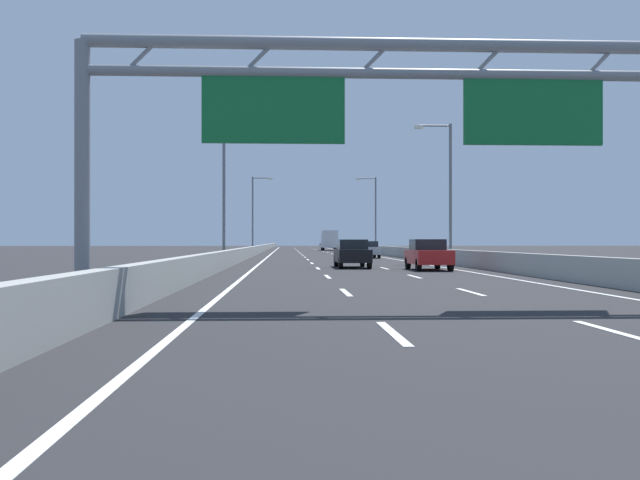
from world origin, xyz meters
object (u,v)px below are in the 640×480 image
object	(u,v)px
red_car	(428,254)
blue_car	(350,247)
streetlamp_left_mid	(227,183)
streetlamp_left_far	(255,210)
silver_car	(367,249)
sign_gantry	(425,101)
black_car	(352,253)
streetlamp_right_far	(374,210)
streetlamp_right_mid	(447,184)
box_truck	(329,240)

from	to	relation	value
red_car	blue_car	world-z (taller)	red_car
streetlamp_left_mid	streetlamp_left_far	size ratio (longest dim) A/B	1.00
silver_car	sign_gantry	bearing A→B (deg)	-94.76
red_car	blue_car	xyz separation A→B (m)	(-0.16, 43.04, -0.02)
sign_gantry	streetlamp_left_far	size ratio (longest dim) A/B	1.78
silver_car	streetlamp_left_far	bearing A→B (deg)	112.44
black_car	streetlamp_right_far	bearing A→B (deg)	81.59
streetlamp_left_far	black_car	bearing A→B (deg)	-81.25
streetlamp_left_mid	streetlamp_right_mid	xyz separation A→B (m)	(14.93, 0.00, 0.00)
streetlamp_left_mid	red_car	bearing A→B (deg)	-47.14
box_truck	red_car	bearing A→B (deg)	-89.71
streetlamp_left_mid	red_car	world-z (taller)	streetlamp_left_mid
black_car	silver_car	size ratio (longest dim) A/B	1.09
box_truck	sign_gantry	bearing A→B (deg)	-92.08
black_car	silver_car	distance (m)	22.93
blue_car	sign_gantry	bearing A→B (deg)	-93.43
red_car	blue_car	distance (m)	43.04
streetlamp_right_far	box_truck	size ratio (longest dim) A/B	1.26
sign_gantry	silver_car	xyz separation A→B (m)	(3.75, 45.08, -4.09)
red_car	silver_car	xyz separation A→B (m)	(-0.14, 26.04, -0.04)
sign_gantry	black_car	xyz separation A→B (m)	(0.30, 22.41, -4.04)
box_truck	silver_car	bearing A→B (deg)	-89.72
streetlamp_right_mid	blue_car	xyz separation A→B (m)	(-3.89, 30.97, -4.62)
red_car	black_car	xyz separation A→B (m)	(-3.59, 3.36, 0.00)
black_car	blue_car	bearing A→B (deg)	85.06
sign_gantry	streetlamp_left_far	bearing A→B (deg)	95.81
sign_gantry	blue_car	distance (m)	62.33
box_truck	streetlamp_right_far	bearing A→B (deg)	-80.43
streetlamp_left_far	streetlamp_left_mid	bearing A→B (deg)	-90.00
streetlamp_right_far	box_truck	distance (m)	25.02
streetlamp_left_far	box_truck	distance (m)	26.95
streetlamp_left_far	blue_car	distance (m)	15.47
streetlamp_right_mid	box_truck	bearing A→B (deg)	93.61
sign_gantry	silver_car	size ratio (longest dim) A/B	3.99
sign_gantry	streetlamp_left_mid	size ratio (longest dim) A/B	1.78
streetlamp_right_mid	blue_car	size ratio (longest dim) A/B	2.05
streetlamp_right_mid	red_car	distance (m)	13.45
red_car	streetlamp_left_mid	bearing A→B (deg)	132.86
sign_gantry	streetlamp_left_far	world-z (taller)	streetlamp_left_far
silver_car	box_truck	bearing A→B (deg)	90.28
streetlamp_left_mid	blue_car	distance (m)	33.20
streetlamp_left_mid	streetlamp_right_far	size ratio (longest dim) A/B	1.00
streetlamp_left_far	blue_car	world-z (taller)	streetlamp_left_far
streetlamp_left_mid	silver_car	distance (m)	18.41
red_car	silver_car	size ratio (longest dim) A/B	0.97
sign_gantry	streetlamp_right_far	xyz separation A→B (m)	(7.62, 71.88, 0.56)
black_car	silver_car	xyz separation A→B (m)	(3.45, 22.67, -0.05)
streetlamp_right_mid	silver_car	bearing A→B (deg)	105.47
streetlamp_right_far	blue_car	world-z (taller)	streetlamp_right_far
streetlamp_right_mid	black_car	world-z (taller)	streetlamp_right_mid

